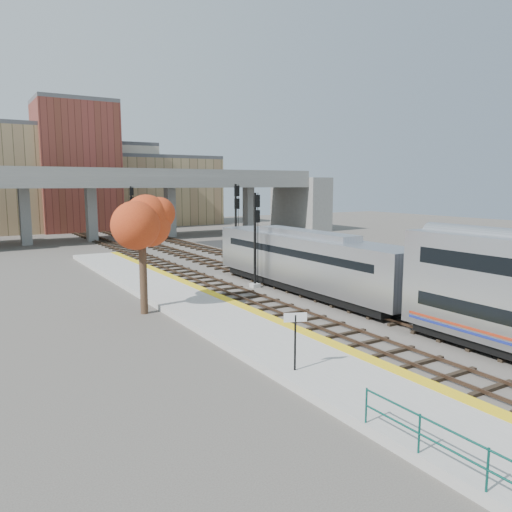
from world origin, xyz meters
TOP-DOWN VIEW (x-y plane):
  - ground at (0.00, 0.00)m, footprint 160.00×160.00m
  - platform at (-7.25, 0.00)m, footprint 4.50×60.00m
  - yellow_strip at (-5.35, 0.00)m, footprint 0.70×60.00m
  - tracks at (0.93, 12.50)m, footprint 10.70×95.00m
  - overpass at (4.92, 45.00)m, footprint 54.00×12.00m
  - buildings_far at (1.26, 66.57)m, footprint 43.00×21.00m
  - parking_lot at (14.00, 28.00)m, footprint 14.00×18.00m
  - locomotive at (1.00, 4.90)m, footprint 3.02×19.05m
  - signal_mast_near at (-1.10, 8.11)m, footprint 0.60×0.64m
  - signal_mast_mid at (3.00, 18.36)m, footprint 0.60×0.64m
  - signal_mast_far at (-1.10, 36.92)m, footprint 0.60×0.64m
  - station_sign at (-8.71, -7.38)m, footprint 0.85×0.39m
  - tree at (-10.45, 5.22)m, footprint 3.60×3.60m
  - car_a at (12.79, 21.75)m, footprint 1.93×3.75m
  - car_b at (15.60, 25.05)m, footprint 2.25×4.20m
  - car_c at (17.76, 33.47)m, footprint 2.22×4.06m

SIDE VIEW (x-z plane):
  - ground at x=0.00m, z-range 0.00..0.00m
  - parking_lot at x=14.00m, z-range 0.00..0.04m
  - tracks at x=0.93m, z-range -0.05..0.20m
  - platform at x=-7.25m, z-range 0.00..0.35m
  - yellow_strip at x=-5.35m, z-range 0.35..0.36m
  - car_c at x=17.76m, z-range 0.04..1.16m
  - car_a at x=12.79m, z-range 0.04..1.26m
  - car_b at x=15.60m, z-range 0.04..1.35m
  - station_sign at x=-8.71m, z-range 0.84..3.12m
  - locomotive at x=1.00m, z-range 0.23..4.33m
  - signal_mast_near at x=-1.10m, z-range -0.06..6.83m
  - signal_mast_far at x=-1.10m, z-range 0.01..7.24m
  - signal_mast_mid at x=3.00m, z-range 0.05..7.56m
  - tree at x=-10.45m, z-range 1.77..9.10m
  - overpass at x=4.92m, z-range 1.06..10.56m
  - buildings_far at x=1.26m, z-range -2.42..18.18m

